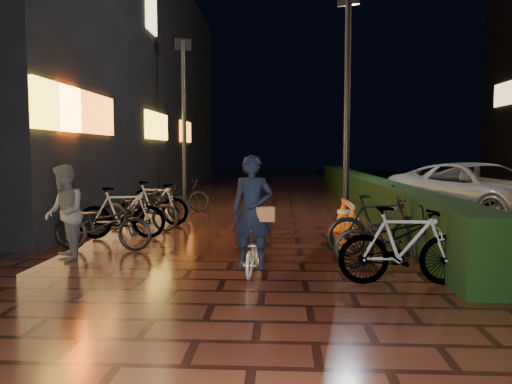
# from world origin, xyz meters

# --- Properties ---
(ground) EXTENTS (80.00, 80.00, 0.00)m
(ground) POSITION_xyz_m (0.00, 0.00, 0.00)
(ground) COLOR #381911
(ground) RESTS_ON ground
(hedge) EXTENTS (0.70, 20.00, 1.00)m
(hedge) POSITION_xyz_m (3.30, 8.00, 0.50)
(hedge) COLOR black
(hedge) RESTS_ON ground
(bystander_person) EXTENTS (0.89, 0.95, 1.55)m
(bystander_person) POSITION_xyz_m (-2.71, -0.01, 0.78)
(bystander_person) COLOR #545456
(bystander_person) RESTS_ON ground
(van) EXTENTS (4.41, 5.80, 1.46)m
(van) POSITION_xyz_m (5.78, 4.97, 0.74)
(van) COLOR #AFAEB3
(van) RESTS_ON ground
(storefront_block) EXTENTS (12.09, 22.00, 9.00)m
(storefront_block) POSITION_xyz_m (-9.50, 11.50, 4.50)
(storefront_block) COLOR black
(storefront_block) RESTS_ON ground
(lamp_post_hedge) EXTENTS (0.51, 0.29, 5.53)m
(lamp_post_hedge) POSITION_xyz_m (2.33, 4.25, 3.04)
(lamp_post_hedge) COLOR black
(lamp_post_hedge) RESTS_ON ground
(lamp_post_sf) EXTENTS (0.51, 0.26, 5.42)m
(lamp_post_sf) POSITION_xyz_m (-2.45, 8.66, 2.98)
(lamp_post_sf) COLOR black
(lamp_post_sf) RESTS_ON ground
(cyclist) EXTENTS (0.64, 1.23, 1.71)m
(cyclist) POSITION_xyz_m (0.38, -0.80, 0.64)
(cyclist) COLOR silver
(cyclist) RESTS_ON ground
(traffic_barrier) EXTENTS (0.46, 1.82, 0.73)m
(traffic_barrier) POSITION_xyz_m (2.15, 2.44, 0.36)
(traffic_barrier) COLOR orange
(traffic_barrier) RESTS_ON ground
(cart_assembly) EXTENTS (0.67, 0.71, 1.06)m
(cart_assembly) POSITION_xyz_m (3.33, 3.35, 0.54)
(cart_assembly) COLOR black
(cart_assembly) RESTS_ON ground
(parked_bikes_storefront) EXTENTS (2.04, 6.40, 1.04)m
(parked_bikes_storefront) POSITION_xyz_m (-2.33, 3.49, 0.48)
(parked_bikes_storefront) COLOR black
(parked_bikes_storefront) RESTS_ON ground
(parked_bikes_hedge) EXTENTS (1.86, 2.37, 1.04)m
(parked_bikes_hedge) POSITION_xyz_m (2.43, -0.32, 0.50)
(parked_bikes_hedge) COLOR black
(parked_bikes_hedge) RESTS_ON ground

